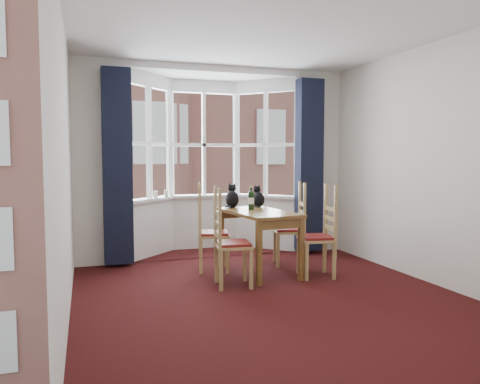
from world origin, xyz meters
name	(u,v)px	position (x,y,z in m)	size (l,w,h in m)	color
floor	(275,300)	(0.00, 0.00, 0.00)	(4.50, 4.50, 0.00)	black
ceiling	(276,23)	(0.00, 0.00, 2.80)	(4.50, 4.50, 0.00)	white
wall_left	(65,166)	(-2.00, 0.00, 1.40)	(4.50, 4.50, 0.00)	silver
wall_right	(437,164)	(2.00, 0.00, 1.40)	(4.50, 4.50, 0.00)	silver
wall_near	(433,171)	(0.00, -2.25, 1.40)	(4.00, 4.00, 0.00)	silver
wall_back_pier_left	(99,163)	(-1.65, 2.25, 1.40)	(0.70, 0.12, 2.80)	silver
wall_back_pier_right	(317,162)	(1.65, 2.25, 1.40)	(0.70, 0.12, 2.80)	silver
bay_window	(208,162)	(0.00, 2.75, 1.40)	(2.76, 0.94, 2.80)	white
curtain_left	(117,167)	(-1.42, 2.07, 1.35)	(0.38, 0.22, 2.60)	black
curtain_right	(309,166)	(1.42, 2.07, 1.35)	(0.38, 0.22, 2.60)	black
dining_table	(259,220)	(0.26, 1.17, 0.68)	(0.79, 1.30, 0.79)	brown
chair_left_near	(225,245)	(-0.33, 0.67, 0.47)	(0.45, 0.47, 0.92)	#A58950
chair_left_far	(207,235)	(-0.35, 1.46, 0.47)	(0.48, 0.50, 0.92)	#A58950
chair_right_near	(323,239)	(0.94, 0.72, 0.47)	(0.47, 0.48, 0.92)	#A58950
chair_right_far	(295,231)	(0.89, 1.41, 0.47)	(0.50, 0.51, 0.92)	#A58950
cat_left	(232,198)	(0.07, 1.70, 0.92)	(0.23, 0.28, 0.34)	black
cat_right	(258,198)	(0.43, 1.64, 0.91)	(0.17, 0.24, 0.31)	black
wine_bottle	(251,199)	(0.22, 1.34, 0.93)	(0.08, 0.08, 0.31)	black
candle_tall	(156,194)	(-0.84, 2.60, 0.92)	(0.06, 0.06, 0.10)	white
candle_short	(166,194)	(-0.68, 2.63, 0.93)	(0.06, 0.06, 0.11)	white
street	(112,255)	(0.00, 32.25, -6.00)	(80.00, 80.00, 0.00)	#333335
tenement_building	(135,154)	(0.00, 14.01, 1.60)	(18.40, 7.80, 15.20)	#93594C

